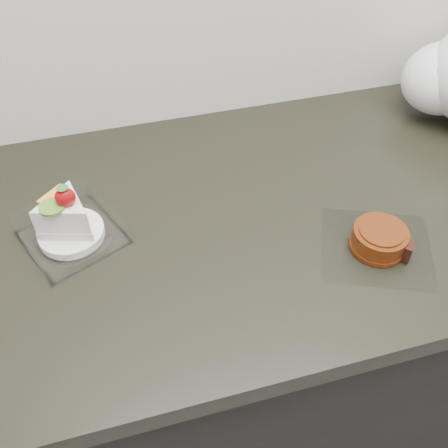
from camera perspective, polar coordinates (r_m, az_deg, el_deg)
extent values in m
cube|color=black|center=(1.27, 5.39, -13.09)|extent=(2.00, 0.60, 0.86)
cube|color=black|center=(0.91, 7.30, 1.63)|extent=(2.04, 0.64, 0.04)
cube|color=white|center=(0.87, -16.90, -1.42)|extent=(0.19, 0.19, 0.00)
cylinder|color=white|center=(0.86, -17.03, -1.00)|extent=(0.11, 0.11, 0.01)
ellipsoid|color=#A90B0E|center=(0.80, -17.69, 2.92)|extent=(0.03, 0.03, 0.03)
cone|color=#2D7223|center=(0.79, -17.94, 3.75)|extent=(0.02, 0.02, 0.01)
cylinder|color=#5F9C2D|center=(0.80, -19.08, 1.83)|extent=(0.04, 0.04, 0.00)
cube|color=#FF9A30|center=(0.82, -19.01, 3.12)|extent=(0.05, 0.05, 0.00)
cube|color=white|center=(0.85, 17.02, -2.53)|extent=(0.23, 0.22, 0.00)
cylinder|color=#67270C|center=(0.84, 17.30, -1.66)|extent=(0.11, 0.11, 0.04)
cylinder|color=#67270C|center=(0.85, 17.10, -2.31)|extent=(0.11, 0.11, 0.01)
cylinder|color=#67270C|center=(0.82, 17.60, -0.71)|extent=(0.09, 0.09, 0.00)
cube|color=black|center=(0.84, 19.89, -2.89)|extent=(0.03, 0.03, 0.03)
ellipsoid|color=white|center=(1.15, 23.84, 14.99)|extent=(0.20, 0.19, 0.15)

